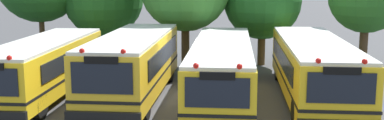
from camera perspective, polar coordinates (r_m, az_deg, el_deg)
ground_plane at (r=20.11m, az=-1.89°, el=-4.47°), size 160.00×160.00×0.00m
school_bus_0 at (r=20.92m, az=-17.37°, el=-0.62°), size 2.46×9.55×2.53m
school_bus_1 at (r=20.04m, az=-7.05°, el=-0.34°), size 2.75×9.73×2.76m
school_bus_2 at (r=19.56m, az=3.65°, el=-0.91°), size 2.60×11.43×2.51m
school_bus_3 at (r=20.15m, az=14.43°, el=-0.77°), size 2.77×10.72×2.60m
tree_3 at (r=27.18m, az=8.28°, el=6.98°), size 4.38×4.38×5.88m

